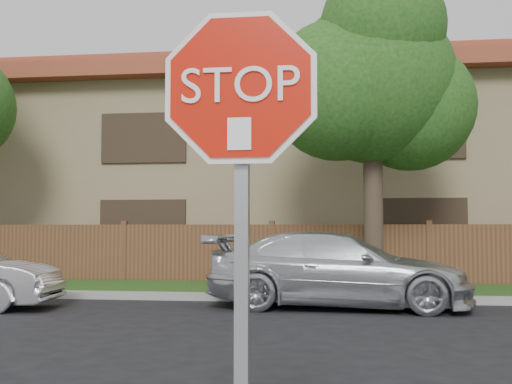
# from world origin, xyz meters

# --- Properties ---
(far_curb) EXTENTS (70.00, 0.30, 0.15)m
(far_curb) POSITION_xyz_m (0.00, 8.15, 0.07)
(far_curb) COLOR gray
(far_curb) RESTS_ON ground
(grass_strip) EXTENTS (70.00, 3.00, 0.12)m
(grass_strip) POSITION_xyz_m (0.00, 9.80, 0.06)
(grass_strip) COLOR #1E4714
(grass_strip) RESTS_ON ground
(fence) EXTENTS (70.00, 0.12, 1.60)m
(fence) POSITION_xyz_m (0.00, 11.40, 0.80)
(fence) COLOR #54301D
(fence) RESTS_ON ground
(apartment_building) EXTENTS (35.20, 9.20, 7.20)m
(apartment_building) POSITION_xyz_m (0.00, 17.00, 3.53)
(apartment_building) COLOR #8D7C57
(apartment_building) RESTS_ON ground
(tree_mid) EXTENTS (4.80, 3.90, 7.35)m
(tree_mid) POSITION_xyz_m (2.52, 9.57, 4.87)
(tree_mid) COLOR #382B21
(tree_mid) RESTS_ON ground
(stop_sign) EXTENTS (1.01, 0.13, 2.55)m
(stop_sign) POSITION_xyz_m (1.10, -1.48, 1.83)
(stop_sign) COLOR gray
(stop_sign) RESTS_ON sidewalk_near
(sedan_right) EXTENTS (5.04, 2.26, 1.43)m
(sedan_right) POSITION_xyz_m (1.65, 7.32, 0.72)
(sedan_right) COLOR silver
(sedan_right) RESTS_ON ground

